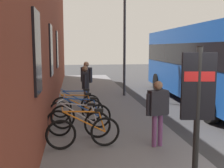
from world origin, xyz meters
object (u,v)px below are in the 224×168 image
Objects in this scene: city_bus at (203,60)px; street_lamp at (125,29)px; bicycle_beside_lamp at (81,116)px; transit_info_sign at (198,96)px; bicycle_leaning_wall at (77,105)px; bicycle_far_end at (84,132)px; pedestrian_crossing_street at (85,83)px; pedestrian_by_facade at (86,77)px; pedestrian_near_bus at (158,107)px; bicycle_end_of_row at (77,110)px; bicycle_by_door at (78,123)px.

street_lamp reaches higher than city_bus.
bicycle_beside_lamp is 4.32m from transit_info_sign.
bicycle_leaning_wall is 5.35m from street_lamp.
transit_info_sign is at bearing -140.50° from bicycle_far_end.
bicycle_leaning_wall is 1.02× the size of pedestrian_crossing_street.
transit_info_sign is 9.24m from street_lamp.
bicycle_far_end is 4.17m from pedestrian_crossing_street.
pedestrian_by_facade reaches higher than pedestrian_near_bus.
pedestrian_by_facade reaches higher than bicycle_far_end.
bicycle_far_end is 0.74× the size of transit_info_sign.
bicycle_beside_lamp is at bearing 45.81° from pedestrian_near_bus.
city_bus is 3.95m from street_lamp.
street_lamp is at bearing -27.37° from bicycle_end_of_row.
transit_info_sign is (-4.43, -1.91, 1.21)m from bicycle_end_of_row.
bicycle_by_door is 1.08× the size of pedestrian_near_bus.
street_lamp reaches higher than pedestrian_crossing_street.
street_lamp is (6.11, -2.39, 2.86)m from bicycle_by_door.
pedestrian_near_bus reaches higher than bicycle_end_of_row.
pedestrian_near_bus is at bearing 175.80° from street_lamp.
bicycle_far_end is at bearing 161.79° from street_lamp.
bicycle_by_door is at bearing 172.34° from bicycle_beside_lamp.
pedestrian_crossing_street is at bearing 102.64° from city_bus.
pedestrian_near_bus is at bearing -160.20° from pedestrian_crossing_street.
street_lamp is (7.06, -0.52, 2.28)m from pedestrian_near_bus.
bicycle_beside_lamp is 1.01× the size of pedestrian_by_facade.
transit_info_sign is (-2.16, -1.78, 1.21)m from bicycle_far_end.
pedestrian_crossing_street is at bearing -18.90° from bicycle_leaning_wall.
pedestrian_by_facade is at bearing -3.59° from bicycle_far_end.
bicycle_leaning_wall is at bearing 169.51° from pedestrian_by_facade.
bicycle_by_door is 0.16× the size of city_bus.
bicycle_by_door is at bearing 63.08° from pedestrian_near_bus.
transit_info_sign is at bearing -147.51° from bicycle_by_door.
pedestrian_by_facade is 1.04× the size of pedestrian_crossing_street.
pedestrian_by_facade is at bearing -4.71° from pedestrian_crossing_street.
pedestrian_crossing_street is at bearing 13.89° from transit_info_sign.
transit_info_sign is (-5.25, -1.90, 1.21)m from bicycle_leaning_wall.
pedestrian_by_facade is (5.69, -0.36, 0.68)m from bicycle_far_end.
city_bus reaches higher than pedestrian_crossing_street.
bicycle_end_of_row is 0.17× the size of city_bus.
transit_info_sign reaches higher than pedestrian_crossing_street.
bicycle_far_end is 1.01× the size of pedestrian_by_facade.
pedestrian_crossing_street is at bearing 143.82° from street_lamp.
bicycle_by_door is at bearing -179.26° from bicycle_end_of_row.
pedestrian_near_bus is (-5.45, 3.82, -0.83)m from city_bus.
bicycle_end_of_row is 0.73× the size of transit_info_sign.
bicycle_beside_lamp is 1.04× the size of bicycle_leaning_wall.
bicycle_far_end is at bearing 176.84° from pedestrian_crossing_street.
bicycle_end_of_row is (0.68, 0.12, 0.00)m from bicycle_beside_lamp.
bicycle_by_door is 1.01× the size of bicycle_leaning_wall.
pedestrian_by_facade is 0.32× the size of street_lamp.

